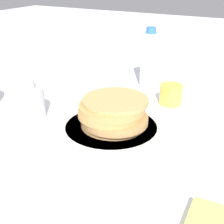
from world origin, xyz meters
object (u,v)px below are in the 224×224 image
Objects in this scene: pancake_stack at (113,113)px; plate at (112,127)px; cream_jug at (26,102)px; water_bottle_near at (150,60)px; juice_glass at (171,94)px.

plate is at bearing 86.18° from pancake_stack.
cream_jug is at bearing 102.44° from plate.
water_bottle_near is (0.33, 0.04, 0.08)m from plate.
juice_glass is (0.22, -0.07, 0.02)m from plate.
water_bottle_near reaches higher than cream_jug.
juice_glass is 0.62× the size of cream_jug.
juice_glass is at bearing -18.51° from plate.
plate is 0.04m from pancake_stack.
plate is 2.30× the size of cream_jug.
cream_jug reaches higher than pancake_stack.
juice_glass is at bearing -17.64° from pancake_stack.
cream_jug reaches higher than juice_glass.
cream_jug is at bearing 102.19° from pancake_stack.
plate is 1.25× the size of water_bottle_near.
pancake_stack is at bearing 162.36° from juice_glass.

